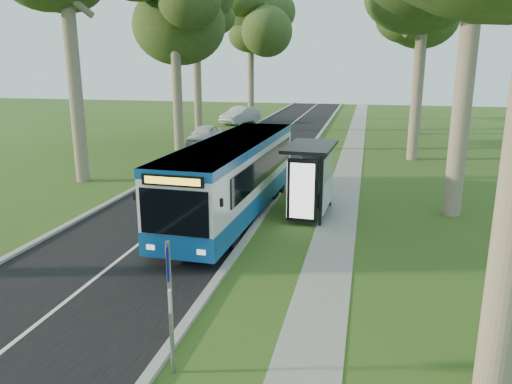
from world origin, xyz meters
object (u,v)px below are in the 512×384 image
Objects in this scene: bus_stop_sign at (170,294)px; litter_bin at (313,191)px; car_silver at (240,115)px; car_white at (205,135)px; bus at (233,177)px; bus_shelter at (312,168)px.

bus_stop_sign is 13.48m from litter_bin.
car_white is at bearing -68.41° from car_silver.
bus is 4.22m from litter_bin.
car_silver is (-10.40, 27.25, 0.37)m from litter_bin.
bus_shelter is 31.51m from car_silver.
litter_bin is 16.78m from car_white.
litter_bin is 29.16m from car_silver.
car_white is at bearing 88.59° from bus_stop_sign.
bus_stop_sign is at bearing -58.93° from car_silver.
litter_bin is at bearing -53.62° from car_white.
bus reaches higher than litter_bin.
car_silver reaches higher than car_white.
bus is 3.18m from bus_shelter.
car_white is 13.56m from car_silver.
bus_stop_sign reaches higher than litter_bin.
bus_stop_sign is 41.61m from car_silver.
bus_stop_sign is 3.00× the size of litter_bin.
bus_shelter is 3.68× the size of litter_bin.
bus_shelter reaches higher than car_silver.
bus_stop_sign is at bearing -79.20° from bus.
bus is at bearing -57.57° from car_silver.
bus is at bearing -66.66° from car_white.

